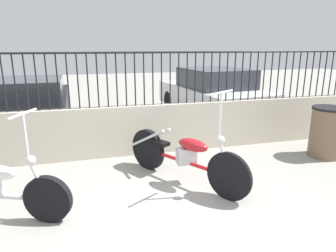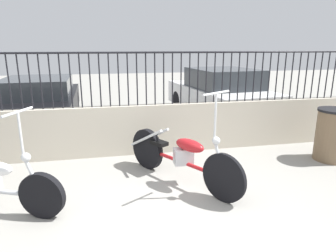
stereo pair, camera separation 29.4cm
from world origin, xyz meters
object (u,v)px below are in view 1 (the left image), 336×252
at_px(trash_bin, 327,132).
at_px(car_white, 212,93).
at_px(motorcycle_red, 179,154).
at_px(car_black, 31,102).

relative_size(trash_bin, car_white, 0.23).
relative_size(motorcycle_red, car_white, 0.48).
height_order(car_black, car_white, car_white).
distance_m(motorcycle_red, trash_bin, 2.99).
xyz_separation_m(motorcycle_red, car_black, (-2.68, 4.02, 0.22)).
distance_m(trash_bin, car_white, 3.58).
xyz_separation_m(trash_bin, car_white, (-0.81, 3.48, 0.23)).
distance_m(motorcycle_red, car_white, 4.34).
height_order(trash_bin, car_white, car_white).
xyz_separation_m(motorcycle_red, trash_bin, (2.97, 0.27, 0.05)).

